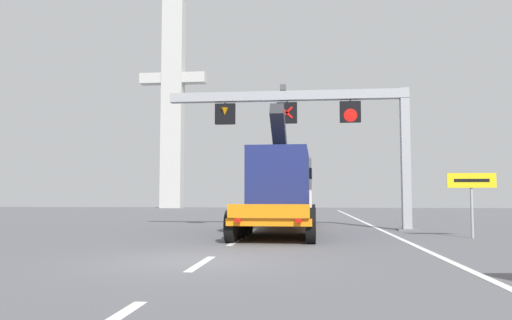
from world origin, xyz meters
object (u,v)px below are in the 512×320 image
overhead_lane_gantry (318,117)px  bridge_pylon_distant (173,100)px  exit_sign_yellow (472,188)px  heavy_haul_truck_orange (285,188)px

overhead_lane_gantry → bridge_pylon_distant: size_ratio=0.41×
exit_sign_yellow → bridge_pylon_distant: size_ratio=0.09×
exit_sign_yellow → heavy_haul_truck_orange: bearing=147.7°
heavy_haul_truck_orange → overhead_lane_gantry: bearing=-19.8°
overhead_lane_gantry → heavy_haul_truck_orange: bearing=160.2°
heavy_haul_truck_orange → bridge_pylon_distant: bridge_pylon_distant is taller
exit_sign_yellow → bridge_pylon_distant: bridge_pylon_distant is taller
overhead_lane_gantry → bridge_pylon_distant: bridge_pylon_distant is taller
exit_sign_yellow → bridge_pylon_distant: bearing=118.3°
bridge_pylon_distant → heavy_haul_truck_orange: bearing=-67.3°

